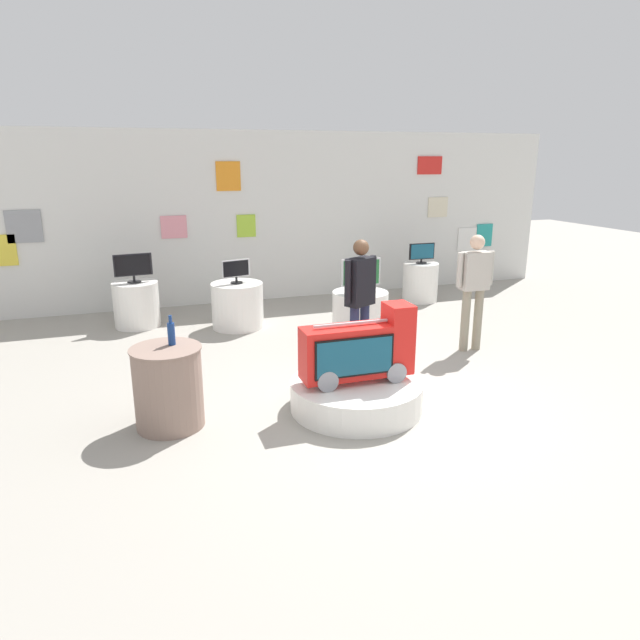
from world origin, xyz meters
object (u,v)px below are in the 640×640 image
Objects in this scene: tv_on_right_rear at (133,266)px; side_table_round at (168,386)px; display_pedestal_right_rear at (137,304)px; bottle_on_side_table at (171,333)px; tv_on_far_right at (422,253)px; display_pedestal_center_rear at (238,305)px; display_pedestal_far_right at (420,282)px; shopper_browsing_near_truck at (360,293)px; tv_on_center_rear at (236,270)px; tv_on_left_rear at (361,273)px; main_display_pedestal at (356,395)px; shopper_browsing_rear at (474,284)px; novelty_firetruck_tv at (359,351)px; display_pedestal_left_rear at (360,315)px.

tv_on_right_rear reaches higher than side_table_round.
display_pedestal_right_rear is 3.77m from bottle_on_side_table.
display_pedestal_center_rear is at bearing -170.64° from tv_on_far_right.
shopper_browsing_near_truck is at bearing -130.95° from display_pedestal_far_right.
tv_on_far_right is 0.31× the size of shopper_browsing_near_truck.
tv_on_center_rear reaches higher than display_pedestal_right_rear.
tv_on_far_right is (1.98, 1.78, -0.08)m from tv_on_left_rear.
shopper_browsing_near_truck is (2.49, 1.01, 0.53)m from side_table_round.
shopper_browsing_near_truck is (2.68, -2.77, -0.02)m from tv_on_right_rear.
bottle_on_side_table is at bearing 170.32° from main_display_pedestal.
display_pedestal_far_right is at bearing 75.50° from shopper_browsing_rear.
novelty_firetruck_tv is 2.48m from tv_on_left_rear.
display_pedestal_center_rear is 1.13× the size of display_pedestal_right_rear.
display_pedestal_left_rear is 3.55m from side_table_round.
tv_on_left_rear is 3.45m from bottle_on_side_table.
tv_on_left_rear is at bearing -138.03° from tv_on_far_right.
display_pedestal_center_rear is 1.62× the size of tv_on_far_right.
shopper_browsing_near_truck reaches higher than display_pedestal_right_rear.
display_pedestal_far_right is (2.98, 4.04, 0.20)m from main_display_pedestal.
tv_on_left_rear is 2.67m from tv_on_far_right.
shopper_browsing_rear is (4.20, 1.04, 0.53)m from side_table_round.
tv_on_center_rear is 1.72m from display_pedestal_right_rear.
display_pedestal_right_rear is at bearing 147.89° from shopper_browsing_rear.
bottle_on_side_table is 0.19× the size of shopper_browsing_rear.
display_pedestal_center_rear reaches higher than main_display_pedestal.
bottle_on_side_table is (0.07, 0.08, 0.53)m from side_table_round.
novelty_firetruck_tv is 1.48× the size of display_pedestal_center_rear.
tv_on_right_rear is 1.16× the size of tv_on_far_right.
tv_on_far_right is at bearing 53.57° from main_display_pedestal.
tv_on_far_right is (2.96, 4.04, 0.26)m from novelty_firetruck_tv.
tv_on_left_rear is 1.33× the size of tv_on_center_rear.
shopper_browsing_rear reaches higher than tv_on_center_rear.
side_table_round is at bearing -142.30° from tv_on_far_right.
display_pedestal_far_right reaches higher than main_display_pedestal.
tv_on_right_rear is 3.86m from shopper_browsing_near_truck.
shopper_browsing_near_truck reaches higher than novelty_firetruck_tv.
shopper_browsing_near_truck is (0.56, 1.25, 0.80)m from main_display_pedestal.
display_pedestal_center_rear is (-0.63, 3.45, -0.29)m from novelty_firetruck_tv.
tv_on_far_right reaches higher than display_pedestal_right_rear.
bottle_on_side_table is (-1.25, -3.12, 0.03)m from tv_on_center_rear.
shopper_browsing_near_truck reaches higher than display_pedestal_left_rear.
shopper_browsing_near_truck is at bearing 66.96° from novelty_firetruck_tv.
tv_on_center_rear is 2.48m from shopper_browsing_near_truck.
side_table_round reaches higher than display_pedestal_right_rear.
side_table_round is (-4.91, -3.80, -0.49)m from tv_on_far_right.
display_pedestal_right_rear is at bearing -179.87° from display_pedestal_far_right.
shopper_browsing_rear is (4.12, 0.96, -0.00)m from bottle_on_side_table.
display_pedestal_far_right is 0.44× the size of shopper_browsing_rear.
shopper_browsing_near_truck is (1.17, -2.19, 0.03)m from tv_on_center_rear.
display_pedestal_right_rear is 0.61m from tv_on_right_rear.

